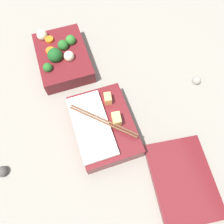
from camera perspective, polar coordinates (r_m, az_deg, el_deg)
name	(u,v)px	position (r m, az deg, el deg)	size (l,w,h in m)	color
ground_plane	(84,95)	(0.66, -7.26, 4.36)	(3.00, 3.00, 0.00)	gray
bento_tray_vegetable	(62,57)	(0.72, -12.83, 13.90)	(0.21, 0.15, 0.08)	maroon
bento_tray_rice	(103,126)	(0.58, -2.46, -3.66)	(0.21, 0.15, 0.08)	maroon
bento_lid	(183,180)	(0.59, 17.96, -16.52)	(0.21, 0.15, 0.02)	maroon
pebble_0	(3,171)	(0.63, -26.64, -13.71)	(0.03, 0.03, 0.03)	#474442
pebble_1	(197,81)	(0.72, 21.22, 7.65)	(0.03, 0.03, 0.03)	gray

